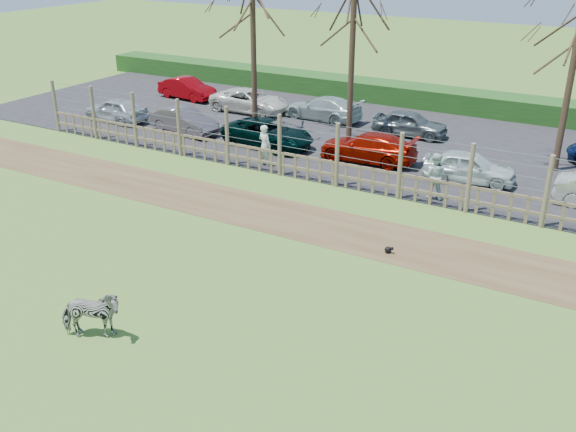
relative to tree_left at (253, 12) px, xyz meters
The scene contains 20 objects.
ground 15.17m from the tree_left, 62.53° to the right, with size 120.00×120.00×0.00m, color #719A47.
dirt_strip 11.74m from the tree_left, 50.91° to the right, with size 34.00×2.80×0.01m, color brown.
asphalt 8.81m from the tree_left, 17.10° to the left, with size 44.00×13.00×0.04m, color #232326.
hedge 12.20m from the tree_left, 54.16° to the left, with size 46.00×2.00×1.10m, color #1E4716.
fence 9.25m from the tree_left, 34.70° to the right, with size 30.16×0.16×2.50m.
tree_left is the anchor object (origin of this frame).
tree_mid 4.67m from the tree_left, 12.53° to the left, with size 4.80×4.80×6.83m.
zebra 18.13m from the tree_left, 70.63° to the right, with size 0.69×1.52×1.28m, color gray.
visitor_a 6.76m from the tree_left, 52.92° to the right, with size 0.63×0.41×1.72m, color silver.
visitor_b 11.83m from the tree_left, 21.18° to the right, with size 0.84×0.65×1.72m, color #B5C9C2.
crow 14.59m from the tree_left, 40.36° to the right, with size 0.28×0.21×0.23m.
car_0 8.96m from the tree_left, 165.97° to the right, with size 1.42×3.52×1.20m, color #B6BDBE.
car_1 6.03m from the tree_left, 148.93° to the right, with size 1.27×3.64×1.20m, color #61575B.
car_2 5.48m from the tree_left, 42.97° to the right, with size 1.99×4.32×1.20m, color black.
car_3 8.20m from the tree_left, 10.76° to the right, with size 1.68×4.13×1.20m, color #960E02.
car_4 11.97m from the tree_left, ahead, with size 1.42×3.52×1.20m, color silver.
car_7 9.46m from the tree_left, 151.51° to the left, with size 1.27×3.64×1.20m, color #98050B.
car_8 6.34m from the tree_left, 126.64° to the left, with size 1.99×4.32×1.20m, color silver.
car_9 6.43m from the tree_left, 63.14° to the left, with size 1.68×4.13×1.20m, color #AFC4BB.
car_10 8.91m from the tree_left, 24.97° to the left, with size 1.42×3.52×1.20m, color slate.
Camera 1 is at (9.71, -12.85, 8.95)m, focal length 40.00 mm.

